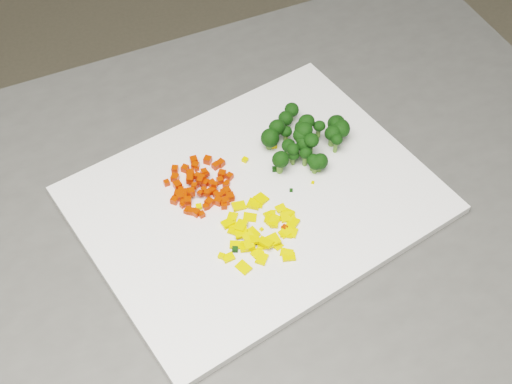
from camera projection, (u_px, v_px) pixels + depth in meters
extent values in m
cube|color=#4A4947|center=(247.00, 368.00, 1.26)|extent=(1.16, 0.92, 0.90)
cube|color=white|center=(256.00, 200.00, 0.92)|extent=(0.52, 0.47, 0.01)
cube|color=red|center=(202.00, 214.00, 0.89)|extent=(0.01, 0.01, 0.01)
cube|color=red|center=(230.00, 176.00, 0.93)|extent=(0.01, 0.01, 0.01)
cube|color=red|center=(180.00, 195.00, 0.91)|extent=(0.01, 0.01, 0.01)
cube|color=red|center=(200.00, 181.00, 0.91)|extent=(0.01, 0.01, 0.01)
cube|color=red|center=(203.00, 173.00, 0.93)|extent=(0.01, 0.01, 0.01)
cube|color=red|center=(212.00, 183.00, 0.92)|extent=(0.01, 0.01, 0.01)
cube|color=red|center=(175.00, 200.00, 0.90)|extent=(0.01, 0.01, 0.01)
cube|color=red|center=(224.00, 176.00, 0.93)|extent=(0.01, 0.01, 0.01)
cube|color=red|center=(205.00, 183.00, 0.92)|extent=(0.01, 0.01, 0.01)
cube|color=red|center=(189.00, 176.00, 0.93)|extent=(0.01, 0.01, 0.01)
cube|color=red|center=(212.00, 191.00, 0.91)|extent=(0.01, 0.01, 0.01)
cube|color=red|center=(216.00, 185.00, 0.91)|extent=(0.01, 0.01, 0.01)
cube|color=red|center=(218.00, 196.00, 0.91)|extent=(0.01, 0.01, 0.01)
cube|color=red|center=(212.00, 184.00, 0.91)|extent=(0.01, 0.01, 0.01)
cube|color=red|center=(221.00, 163.00, 0.94)|extent=(0.01, 0.01, 0.01)
cube|color=red|center=(196.00, 213.00, 0.89)|extent=(0.01, 0.01, 0.01)
cube|color=red|center=(178.00, 194.00, 0.91)|extent=(0.01, 0.01, 0.01)
cube|color=red|center=(176.00, 185.00, 0.92)|extent=(0.01, 0.01, 0.01)
cube|color=red|center=(208.00, 193.00, 0.91)|extent=(0.01, 0.01, 0.01)
cube|color=red|center=(195.00, 166.00, 0.94)|extent=(0.01, 0.01, 0.01)
cube|color=red|center=(196.00, 185.00, 0.92)|extent=(0.01, 0.01, 0.01)
cube|color=red|center=(187.00, 192.00, 0.91)|extent=(0.01, 0.01, 0.01)
cube|color=red|center=(202.00, 177.00, 0.92)|extent=(0.01, 0.01, 0.01)
cube|color=red|center=(221.00, 195.00, 0.91)|extent=(0.01, 0.01, 0.01)
cube|color=red|center=(194.00, 186.00, 0.91)|extent=(0.01, 0.01, 0.01)
cube|color=red|center=(191.00, 174.00, 0.93)|extent=(0.01, 0.01, 0.01)
cube|color=red|center=(198.00, 176.00, 0.92)|extent=(0.01, 0.01, 0.01)
cube|color=red|center=(208.00, 193.00, 0.90)|extent=(0.01, 0.01, 0.01)
cube|color=red|center=(216.00, 166.00, 0.94)|extent=(0.01, 0.01, 0.01)
cube|color=red|center=(191.00, 211.00, 0.89)|extent=(0.01, 0.01, 0.01)
cube|color=red|center=(226.00, 201.00, 0.90)|extent=(0.01, 0.01, 0.01)
cube|color=red|center=(183.00, 203.00, 0.90)|extent=(0.01, 0.01, 0.01)
cube|color=red|center=(204.00, 172.00, 0.92)|extent=(0.01, 0.01, 0.01)
cube|color=red|center=(177.00, 185.00, 0.92)|extent=(0.01, 0.01, 0.01)
cube|color=red|center=(207.00, 193.00, 0.90)|extent=(0.01, 0.01, 0.01)
cube|color=red|center=(206.00, 207.00, 0.90)|extent=(0.01, 0.01, 0.01)
cube|color=red|center=(187.00, 211.00, 0.89)|extent=(0.01, 0.01, 0.01)
cube|color=red|center=(232.00, 197.00, 0.91)|extent=(0.01, 0.01, 0.01)
cube|color=red|center=(189.00, 210.00, 0.90)|extent=(0.01, 0.01, 0.01)
cube|color=red|center=(227.00, 191.00, 0.91)|extent=(0.01, 0.01, 0.01)
cube|color=red|center=(215.00, 194.00, 0.91)|extent=(0.01, 0.01, 0.01)
cube|color=red|center=(209.00, 203.00, 0.90)|extent=(0.01, 0.01, 0.01)
cube|color=red|center=(222.00, 174.00, 0.93)|extent=(0.01, 0.01, 0.01)
cube|color=red|center=(204.00, 190.00, 0.91)|extent=(0.01, 0.01, 0.01)
cube|color=red|center=(220.00, 181.00, 0.92)|extent=(0.01, 0.01, 0.01)
cube|color=red|center=(175.00, 169.00, 0.94)|extent=(0.01, 0.01, 0.01)
cube|color=red|center=(167.00, 183.00, 0.92)|extent=(0.01, 0.01, 0.01)
cube|color=red|center=(190.00, 179.00, 0.92)|extent=(0.01, 0.01, 0.01)
cube|color=red|center=(218.00, 201.00, 0.90)|extent=(0.01, 0.01, 0.01)
cube|color=red|center=(209.00, 183.00, 0.92)|extent=(0.01, 0.01, 0.01)
cube|color=red|center=(181.00, 190.00, 0.91)|extent=(0.01, 0.01, 0.01)
cube|color=red|center=(184.00, 193.00, 0.91)|extent=(0.01, 0.01, 0.01)
cube|color=red|center=(190.00, 177.00, 0.92)|extent=(0.01, 0.01, 0.01)
cube|color=red|center=(226.00, 185.00, 0.92)|extent=(0.01, 0.01, 0.01)
cube|color=red|center=(188.00, 201.00, 0.90)|extent=(0.01, 0.01, 0.01)
cube|color=red|center=(208.00, 160.00, 0.95)|extent=(0.01, 0.01, 0.01)
cube|color=red|center=(216.00, 193.00, 0.91)|extent=(0.01, 0.01, 0.01)
cube|color=red|center=(227.00, 183.00, 0.92)|extent=(0.01, 0.01, 0.01)
cube|color=red|center=(191.00, 194.00, 0.91)|extent=(0.01, 0.01, 0.01)
cube|color=red|center=(191.00, 192.00, 0.90)|extent=(0.01, 0.01, 0.01)
cube|color=red|center=(224.00, 206.00, 0.90)|extent=(0.01, 0.01, 0.01)
cube|color=red|center=(223.00, 193.00, 0.91)|extent=(0.01, 0.01, 0.01)
cube|color=red|center=(184.00, 196.00, 0.91)|extent=(0.01, 0.01, 0.01)
cube|color=red|center=(185.00, 169.00, 0.94)|extent=(0.01, 0.01, 0.01)
cube|color=red|center=(206.00, 174.00, 0.92)|extent=(0.01, 0.01, 0.01)
cube|color=red|center=(215.00, 167.00, 0.94)|extent=(0.01, 0.01, 0.01)
cube|color=red|center=(175.00, 178.00, 0.93)|extent=(0.01, 0.01, 0.01)
cube|color=red|center=(180.00, 197.00, 0.91)|extent=(0.01, 0.01, 0.01)
cube|color=red|center=(225.00, 201.00, 0.90)|extent=(0.01, 0.01, 0.01)
cube|color=red|center=(183.00, 205.00, 0.90)|extent=(0.01, 0.01, 0.01)
cube|color=red|center=(194.00, 160.00, 0.95)|extent=(0.01, 0.01, 0.01)
cube|color=red|center=(200.00, 193.00, 0.91)|extent=(0.01, 0.01, 0.01)
cube|color=red|center=(196.00, 168.00, 0.94)|extent=(0.01, 0.01, 0.01)
cube|color=red|center=(230.00, 197.00, 0.91)|extent=(0.01, 0.01, 0.01)
cube|color=yellow|center=(292.00, 232.00, 0.88)|extent=(0.02, 0.02, 0.01)
cube|color=yellow|center=(261.00, 199.00, 0.91)|extent=(0.02, 0.02, 0.01)
cube|color=yellow|center=(270.00, 216.00, 0.89)|extent=(0.02, 0.02, 0.01)
cube|color=yellow|center=(271.00, 219.00, 0.89)|extent=(0.02, 0.02, 0.01)
cube|color=yellow|center=(253.00, 233.00, 0.87)|extent=(0.02, 0.02, 0.01)
cube|color=yellow|center=(247.00, 246.00, 0.86)|extent=(0.02, 0.02, 0.01)
cube|color=yellow|center=(244.00, 268.00, 0.84)|extent=(0.02, 0.02, 0.01)
cube|color=yellow|center=(276.00, 244.00, 0.86)|extent=(0.02, 0.02, 0.01)
cube|color=yellow|center=(235.00, 231.00, 0.88)|extent=(0.02, 0.02, 0.00)
cube|color=yellow|center=(254.00, 237.00, 0.86)|extent=(0.01, 0.02, 0.01)
cube|color=yellow|center=(293.00, 223.00, 0.88)|extent=(0.02, 0.02, 0.01)
cube|color=yellow|center=(288.00, 217.00, 0.89)|extent=(0.02, 0.01, 0.01)
cube|color=yellow|center=(274.00, 221.00, 0.89)|extent=(0.02, 0.02, 0.01)
cube|color=yellow|center=(228.00, 258.00, 0.85)|extent=(0.02, 0.01, 0.00)
cube|color=yellow|center=(274.00, 221.00, 0.89)|extent=(0.02, 0.02, 0.01)
cube|color=yellow|center=(273.00, 240.00, 0.86)|extent=(0.02, 0.02, 0.01)
cube|color=yellow|center=(258.00, 203.00, 0.90)|extent=(0.02, 0.02, 0.01)
cube|color=yellow|center=(249.00, 245.00, 0.86)|extent=(0.01, 0.01, 0.01)
cube|color=yellow|center=(241.00, 232.00, 0.87)|extent=(0.02, 0.02, 0.01)
cube|color=yellow|center=(254.00, 204.00, 0.90)|extent=(0.02, 0.02, 0.01)
cube|color=yellow|center=(289.00, 257.00, 0.85)|extent=(0.02, 0.01, 0.00)
cube|color=yellow|center=(237.00, 245.00, 0.86)|extent=(0.02, 0.02, 0.01)
cube|color=yellow|center=(228.00, 223.00, 0.88)|extent=(0.02, 0.02, 0.01)
cube|color=yellow|center=(249.00, 237.00, 0.86)|extent=(0.02, 0.02, 0.01)
cube|color=yellow|center=(274.00, 220.00, 0.89)|extent=(0.02, 0.02, 0.01)
cube|color=yellow|center=(287.00, 253.00, 0.86)|extent=(0.02, 0.02, 0.01)
cube|color=yellow|center=(239.00, 206.00, 0.90)|extent=(0.02, 0.01, 0.01)
cube|color=yellow|center=(262.00, 245.00, 0.86)|extent=(0.01, 0.01, 0.01)
cube|color=yellow|center=(288.00, 213.00, 0.89)|extent=(0.02, 0.02, 0.01)
cube|color=yellow|center=(262.00, 259.00, 0.85)|extent=(0.02, 0.02, 0.00)
cube|color=yellow|center=(281.00, 208.00, 0.90)|extent=(0.01, 0.01, 0.01)
cube|color=yellow|center=(265.00, 242.00, 0.86)|extent=(0.02, 0.02, 0.01)
cube|color=yellow|center=(285.00, 233.00, 0.87)|extent=(0.02, 0.02, 0.01)
cube|color=yellow|center=(235.00, 226.00, 0.88)|extent=(0.02, 0.02, 0.01)
cube|color=yellow|center=(257.00, 253.00, 0.86)|extent=(0.02, 0.02, 0.00)
cube|color=yellow|center=(241.00, 226.00, 0.88)|extent=(0.02, 0.02, 0.01)
cube|color=yellow|center=(287.00, 232.00, 0.88)|extent=(0.02, 0.02, 0.01)
cube|color=yellow|center=(232.00, 217.00, 0.89)|extent=(0.02, 0.02, 0.00)
cube|color=yellow|center=(250.00, 217.00, 0.89)|extent=(0.02, 0.02, 0.00)
cube|color=yellow|center=(262.00, 229.00, 0.88)|extent=(0.01, 0.01, 0.00)
cube|color=yellow|center=(273.00, 213.00, 0.89)|extent=(0.01, 0.01, 0.00)
cube|color=black|center=(228.00, 176.00, 0.93)|extent=(0.01, 0.01, 0.00)
cube|color=yellow|center=(245.00, 160.00, 0.95)|extent=(0.01, 0.01, 0.00)
cube|color=yellow|center=(313.00, 182.00, 0.93)|extent=(0.01, 0.01, 0.00)
cube|color=black|center=(291.00, 190.00, 0.92)|extent=(0.01, 0.01, 0.00)
cube|color=yellow|center=(288.00, 142.00, 0.97)|extent=(0.01, 0.01, 0.00)
cube|color=black|center=(235.00, 249.00, 0.86)|extent=(0.01, 0.01, 0.00)
cube|color=yellow|center=(191.00, 194.00, 0.91)|extent=(0.01, 0.01, 0.00)
cube|color=black|center=(259.00, 243.00, 0.87)|extent=(0.01, 0.01, 0.00)
cube|color=yellow|center=(221.00, 256.00, 0.85)|extent=(0.01, 0.01, 0.00)
cube|color=yellow|center=(274.00, 146.00, 0.97)|extent=(0.01, 0.01, 0.01)
cube|color=red|center=(284.00, 227.00, 0.88)|extent=(0.01, 0.01, 0.00)
cube|color=black|center=(275.00, 169.00, 0.94)|extent=(0.01, 0.01, 0.00)
cube|color=yellow|center=(199.00, 207.00, 0.90)|extent=(0.01, 0.01, 0.01)
cube|color=yellow|center=(258.00, 240.00, 0.87)|extent=(0.01, 0.01, 0.00)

